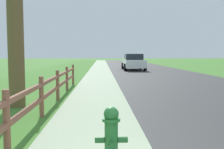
{
  "coord_description": "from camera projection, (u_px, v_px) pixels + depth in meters",
  "views": [
    {
      "loc": [
        -0.81,
        -2.1,
        1.52
      ],
      "look_at": [
        -0.39,
        8.42,
        0.69
      ],
      "focal_mm": 41.88,
      "sensor_mm": 36.0,
      "label": 1
    }
  ],
  "objects": [
    {
      "name": "ground_plane",
      "position": [
        110.0,
        69.0,
        27.14
      ],
      "size": [
        120.0,
        120.0,
        0.0
      ],
      "primitive_type": "plane",
      "color": "#437C2C"
    },
    {
      "name": "road_asphalt",
      "position": [
        140.0,
        67.0,
        29.27
      ],
      "size": [
        7.0,
        66.0,
        0.01
      ],
      "primitive_type": "cube",
      "color": "#3A3A3A",
      "rests_on": "ground"
    },
    {
      "name": "curb_concrete",
      "position": [
        82.0,
        68.0,
        29.02
      ],
      "size": [
        6.0,
        66.0,
        0.01
      ],
      "primitive_type": "cube",
      "color": "#9FB28D",
      "rests_on": "ground"
    },
    {
      "name": "grass_verge",
      "position": [
        68.0,
        68.0,
        28.96
      ],
      "size": [
        5.0,
        66.0,
        0.0
      ],
      "primitive_type": "cube",
      "color": "#437C2C",
      "rests_on": "ground"
    },
    {
      "name": "fire_hydrant",
      "position": [
        111.0,
        138.0,
        3.37
      ],
      "size": [
        0.43,
        0.37,
        0.85
      ],
      "color": "#287233",
      "rests_on": "ground"
    },
    {
      "name": "rail_fence",
      "position": [
        51.0,
        87.0,
        7.38
      ],
      "size": [
        0.11,
        11.6,
        0.99
      ],
      "color": "brown",
      "rests_on": "ground"
    },
    {
      "name": "parked_suv_white",
      "position": [
        133.0,
        62.0,
        24.59
      ],
      "size": [
        2.03,
        4.74,
        1.52
      ],
      "color": "white",
      "rests_on": "ground"
    }
  ]
}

